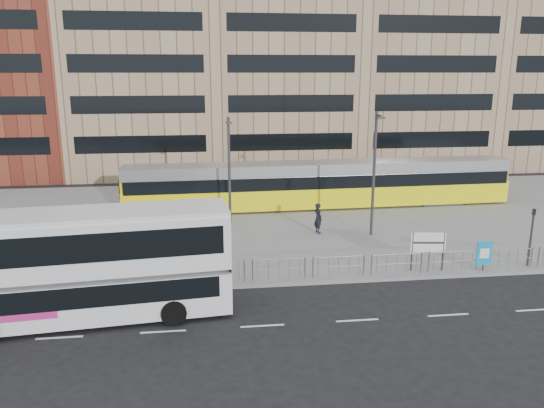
{
  "coord_description": "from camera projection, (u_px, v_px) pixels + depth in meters",
  "views": [
    {
      "loc": [
        -4.06,
        -23.72,
        10.12
      ],
      "look_at": [
        -0.35,
        6.0,
        2.61
      ],
      "focal_mm": 35.0,
      "sensor_mm": 36.0,
      "label": 1
    }
  ],
  "objects": [
    {
      "name": "pedestrian_barrier",
      "position": [
        333.0,
        261.0,
        26.26
      ],
      "size": [
        32.07,
        0.07,
        1.1
      ],
      "color": "gray",
      "rests_on": "plaza"
    },
    {
      "name": "road_markings",
      "position": [
        334.0,
        322.0,
        22.05
      ],
      "size": [
        62.0,
        0.12,
        0.01
      ],
      "primitive_type": "cube",
      "color": "white",
      "rests_on": "ground"
    },
    {
      "name": "lamp_post_east",
      "position": [
        374.0,
        169.0,
        32.19
      ],
      "size": [
        0.45,
        1.04,
        7.66
      ],
      "color": "#2D2D30",
      "rests_on": "plaza"
    },
    {
      "name": "lamp_post_west",
      "position": [
        229.0,
        166.0,
        34.88
      ],
      "size": [
        0.45,
        1.04,
        7.12
      ],
      "color": "#2D2D30",
      "rests_on": "plaza"
    },
    {
      "name": "plaza",
      "position": [
        266.0,
        218.0,
        37.31
      ],
      "size": [
        64.0,
        24.0,
        0.15
      ],
      "primitive_type": "cube",
      "color": "slate",
      "rests_on": "ground"
    },
    {
      "name": "pedestrian",
      "position": [
        318.0,
        218.0,
        33.45
      ],
      "size": [
        0.63,
        0.81,
        1.95
      ],
      "primitive_type": "imported",
      "rotation": [
        0.0,
        0.0,
        1.83
      ],
      "color": "black",
      "rests_on": "plaza"
    },
    {
      "name": "double_decker_bus",
      "position": [
        87.0,
        262.0,
        21.72
      ],
      "size": [
        11.84,
        3.81,
        4.65
      ],
      "rotation": [
        0.0,
        0.0,
        0.1
      ],
      "color": "silver",
      "rests_on": "ground"
    },
    {
      "name": "tram",
      "position": [
        321.0,
        185.0,
        39.79
      ],
      "size": [
        29.07,
        3.61,
        3.42
      ],
      "rotation": [
        0.0,
        0.0,
        0.03
      ],
      "color": "yellow",
      "rests_on": "plaza"
    },
    {
      "name": "kerb",
      "position": [
        294.0,
        284.0,
        25.81
      ],
      "size": [
        64.0,
        0.25,
        0.17
      ],
      "primitive_type": "cube",
      "color": "gray",
      "rests_on": "ground"
    },
    {
      "name": "ad_panel",
      "position": [
        484.0,
        254.0,
        27.09
      ],
      "size": [
        0.84,
        0.1,
        1.57
      ],
      "rotation": [
        0.0,
        0.0,
        0.04
      ],
      "color": "#2D2D30",
      "rests_on": "plaza"
    },
    {
      "name": "ground",
      "position": [
        294.0,
        285.0,
        25.78
      ],
      "size": [
        120.0,
        120.0,
        0.0
      ],
      "primitive_type": "plane",
      "color": "black",
      "rests_on": "ground"
    },
    {
      "name": "traffic_light_east",
      "position": [
        532.0,
        230.0,
        27.55
      ],
      "size": [
        0.21,
        0.23,
        3.1
      ],
      "rotation": [
        0.0,
        0.0,
        -0.25
      ],
      "color": "#2D2D30",
      "rests_on": "plaza"
    },
    {
      "name": "building_row",
      "position": [
        257.0,
        44.0,
        55.81
      ],
      "size": [
        70.4,
        18.4,
        31.2
      ],
      "color": "brown",
      "rests_on": "ground"
    },
    {
      "name": "station_sign",
      "position": [
        428.0,
        244.0,
        27.01
      ],
      "size": [
        1.76,
        0.31,
        2.03
      ],
      "rotation": [
        0.0,
        0.0,
        -0.14
      ],
      "color": "#2D2D30",
      "rests_on": "plaza"
    },
    {
      "name": "traffic_light_west",
      "position": [
        154.0,
        246.0,
        24.94
      ],
      "size": [
        0.17,
        0.21,
        3.1
      ],
      "rotation": [
        0.0,
        0.0,
        -0.05
      ],
      "color": "#2D2D30",
      "rests_on": "plaza"
    }
  ]
}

